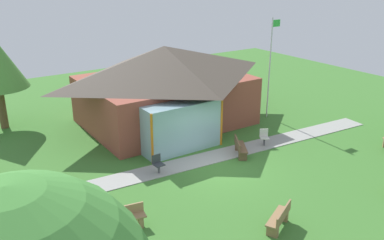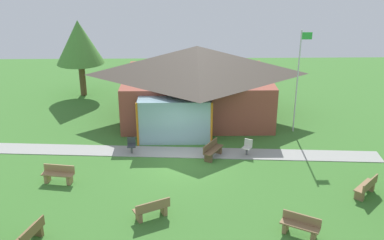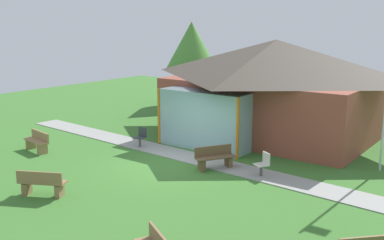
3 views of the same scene
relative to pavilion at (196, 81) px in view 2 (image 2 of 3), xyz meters
name	(u,v)px [view 2 (image 2 of 3)]	position (x,y,z in m)	size (l,w,h in m)	color
ground_plane	(182,162)	(-0.90, -6.48, -2.38)	(44.00, 44.00, 0.00)	#3D752D
pavilion	(196,81)	(0.00, 0.00, 0.00)	(10.01, 8.48, 4.57)	brown
footpath	(182,152)	(-0.90, -5.38, -2.36)	(20.93, 1.30, 0.03)	#999993
flagpole	(298,78)	(5.75, -2.57, 0.94)	(0.64, 0.08, 6.05)	silver
bench_front_right	(300,226)	(3.64, -12.73, -1.98)	(1.52, 1.13, 0.84)	olive
bench_rear_near_path	(213,150)	(0.69, -5.97, -1.98)	(1.15, 1.51, 0.84)	brown
bench_front_center	(152,209)	(-2.12, -11.47, -1.98)	(1.54, 1.07, 0.84)	olive
bench_front_left	(30,235)	(-6.54, -13.10, -1.98)	(0.86, 1.56, 0.84)	brown
bench_mid_left	(59,174)	(-6.67, -8.43, -1.98)	(1.55, 0.69, 0.84)	#9E7A51
bench_lawn_far_right	(366,187)	(7.28, -9.89, -1.98)	(1.36, 1.38, 0.84)	olive
patio_chair_west	(132,146)	(-3.58, -5.37, -1.96)	(0.47, 0.47, 0.86)	#33383D
patio_chair_lawn_spare	(247,148)	(2.55, -5.71, -1.96)	(0.60, 0.60, 0.86)	beige
tree_behind_pavilion_left	(79,42)	(-8.15, 4.57, 1.51)	(3.39, 3.39, 5.45)	brown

